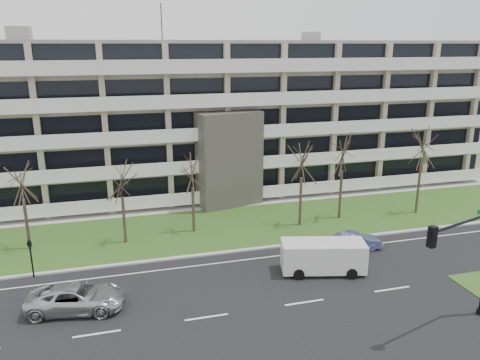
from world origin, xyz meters
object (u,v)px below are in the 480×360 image
object	(u,v)px
pedestrian_signal	(31,254)
white_van	(324,254)
traffic_signal	(470,252)
silver_pickup	(76,298)
blue_sedan	(355,241)

from	to	relation	value
pedestrian_signal	white_van	bearing A→B (deg)	-4.51
white_van	traffic_signal	size ratio (longest dim) A/B	0.88
traffic_signal	white_van	bearing A→B (deg)	104.20
traffic_signal	pedestrian_signal	xyz separation A→B (m)	(-23.64, 12.16, -2.64)
silver_pickup	blue_sedan	size ratio (longest dim) A/B	1.43
silver_pickup	traffic_signal	xyz separation A→B (m)	(20.61, -7.17, 3.57)
white_van	pedestrian_signal	size ratio (longest dim) A/B	2.22
blue_sedan	white_van	xyz separation A→B (m)	(-3.88, -2.72, 0.66)
silver_pickup	pedestrian_signal	xyz separation A→B (m)	(-3.03, 4.99, 0.93)
blue_sedan	white_van	bearing A→B (deg)	129.34
white_van	traffic_signal	distance (m)	9.51
white_van	traffic_signal	world-z (taller)	traffic_signal
silver_pickup	white_van	xyz separation A→B (m)	(15.96, 0.55, 0.53)
white_van	silver_pickup	bearing A→B (deg)	-163.97
blue_sedan	traffic_signal	bearing A→B (deg)	-171.44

